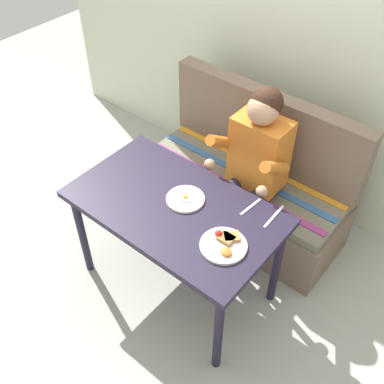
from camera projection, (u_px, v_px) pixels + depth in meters
ground_plane at (178, 282)px, 3.07m from camera, size 8.00×8.00×0.00m
back_wall at (305, 30)px, 2.88m from camera, size 4.40×0.10×2.60m
table at (175, 215)px, 2.62m from camera, size 1.20×0.70×0.73m
couch at (247, 186)px, 3.27m from camera, size 1.44×0.56×1.00m
person at (253, 160)px, 2.83m from camera, size 0.45×0.61×1.21m
plate_breakfast at (224, 244)px, 2.35m from camera, size 0.24×0.24×0.05m
plate_eggs at (185, 199)px, 2.59m from camera, size 0.22×0.22×0.04m
fork at (251, 207)px, 2.55m from camera, size 0.03×0.17×0.00m
knife at (274, 216)px, 2.50m from camera, size 0.02×0.20×0.00m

